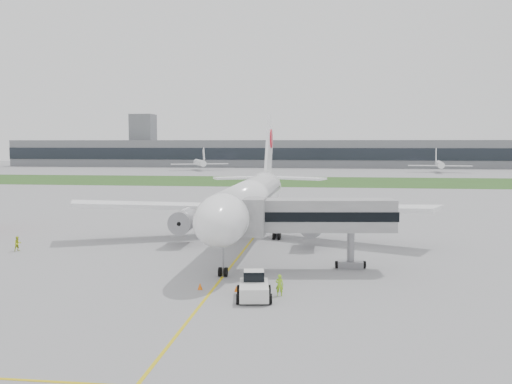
# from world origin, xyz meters

# --- Properties ---
(ground) EXTENTS (600.00, 600.00, 0.00)m
(ground) POSITION_xyz_m (0.00, 0.00, 0.00)
(ground) COLOR gray
(ground) RESTS_ON ground
(apron_markings) EXTENTS (70.00, 70.00, 0.04)m
(apron_markings) POSITION_xyz_m (0.00, -5.00, 0.00)
(apron_markings) COLOR gold
(apron_markings) RESTS_ON ground
(grass_strip) EXTENTS (600.00, 50.00, 0.02)m
(grass_strip) POSITION_xyz_m (0.00, 120.00, 0.01)
(grass_strip) COLOR #2C471A
(grass_strip) RESTS_ON ground
(terminal_building) EXTENTS (320.00, 22.30, 14.00)m
(terminal_building) POSITION_xyz_m (0.00, 229.87, 7.00)
(terminal_building) COLOR slate
(terminal_building) RESTS_ON ground
(control_tower) EXTENTS (12.00, 12.00, 56.00)m
(control_tower) POSITION_xyz_m (-90.00, 232.00, 0.00)
(control_tower) COLOR slate
(control_tower) RESTS_ON ground
(airliner) EXTENTS (48.13, 53.95, 17.88)m
(airliner) POSITION_xyz_m (0.00, 4.87, 5.66)
(airliner) COLOR white
(airliner) RESTS_ON ground
(pushback_tug) EXTENTS (3.34, 4.50, 2.16)m
(pushback_tug) POSITION_xyz_m (3.96, -22.21, 0.99)
(pushback_tug) COLOR silver
(pushback_tug) RESTS_ON ground
(jet_bridge) EXTENTS (15.92, 6.31, 7.39)m
(jet_bridge) POSITION_xyz_m (8.26, -10.91, 5.47)
(jet_bridge) COLOR #A7A7A9
(jet_bridge) RESTS_ON ground
(safety_cone_left) EXTENTS (0.44, 0.44, 0.61)m
(safety_cone_left) POSITION_xyz_m (-1.11, -20.03, 0.30)
(safety_cone_left) COLOR orange
(safety_cone_left) RESTS_ON ground
(safety_cone_right) EXTENTS (0.39, 0.39, 0.53)m
(safety_cone_right) POSITION_xyz_m (2.17, -20.30, 0.27)
(safety_cone_right) COLOR orange
(safety_cone_right) RESTS_ON ground
(ground_crew_near) EXTENTS (0.68, 0.46, 1.85)m
(ground_crew_near) POSITION_xyz_m (6.00, -21.21, 0.92)
(ground_crew_near) COLOR #95DA24
(ground_crew_near) RESTS_ON ground
(ground_crew_far) EXTENTS (1.04, 1.09, 1.78)m
(ground_crew_far) POSITION_xyz_m (-26.55, -5.43, 0.89)
(ground_crew_far) COLOR #C2D423
(ground_crew_far) RESTS_ON ground
(distant_aircraft_left) EXTENTS (33.00, 31.22, 10.09)m
(distant_aircraft_left) POSITION_xyz_m (-48.84, 188.46, 0.00)
(distant_aircraft_left) COLOR white
(distant_aircraft_left) RESTS_ON ground
(distant_aircraft_right) EXTENTS (28.86, 26.20, 9.99)m
(distant_aircraft_right) POSITION_xyz_m (57.17, 183.20, 0.00)
(distant_aircraft_right) COLOR white
(distant_aircraft_right) RESTS_ON ground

